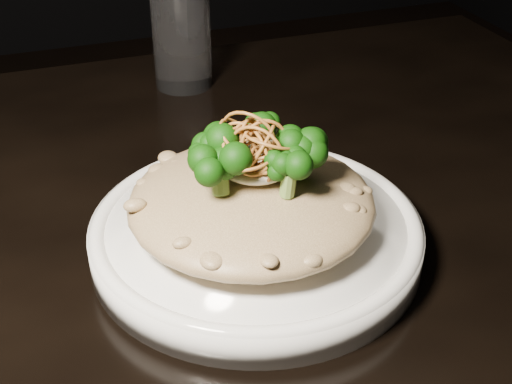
# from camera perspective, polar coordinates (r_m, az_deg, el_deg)

# --- Properties ---
(table) EXTENTS (1.10, 0.80, 0.75)m
(table) POSITION_cam_1_polar(r_m,az_deg,el_deg) (0.65, -6.89, -9.46)
(table) COLOR black
(table) RESTS_ON ground
(plate) EXTENTS (0.26, 0.26, 0.03)m
(plate) POSITION_cam_1_polar(r_m,az_deg,el_deg) (0.57, -0.00, -3.55)
(plate) COLOR white
(plate) RESTS_ON table
(risotto) EXTENTS (0.19, 0.19, 0.04)m
(risotto) POSITION_cam_1_polar(r_m,az_deg,el_deg) (0.54, -0.37, -0.82)
(risotto) COLOR brown
(risotto) RESTS_ON plate
(broccoli) EXTENTS (0.13, 0.13, 0.05)m
(broccoli) POSITION_cam_1_polar(r_m,az_deg,el_deg) (0.52, 0.37, 3.28)
(broccoli) COLOR black
(broccoli) RESTS_ON risotto
(cheese) EXTENTS (0.06, 0.06, 0.02)m
(cheese) POSITION_cam_1_polar(r_m,az_deg,el_deg) (0.54, -0.03, 2.26)
(cheese) COLOR white
(cheese) RESTS_ON risotto
(shallots) EXTENTS (0.05, 0.05, 0.03)m
(shallots) POSITION_cam_1_polar(r_m,az_deg,el_deg) (0.52, -0.12, 4.07)
(shallots) COLOR brown
(shallots) RESTS_ON cheese
(drinking_glass) EXTENTS (0.08, 0.08, 0.12)m
(drinking_glass) POSITION_cam_1_polar(r_m,az_deg,el_deg) (0.84, -5.97, 12.21)
(drinking_glass) COLOR silver
(drinking_glass) RESTS_ON table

